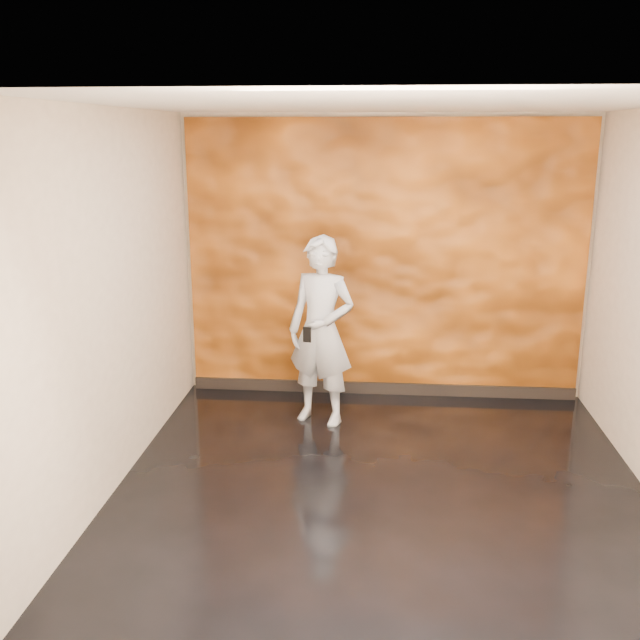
{
  "coord_description": "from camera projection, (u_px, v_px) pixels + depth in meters",
  "views": [
    {
      "loc": [
        -0.03,
        -5.03,
        2.62
      ],
      "look_at": [
        -0.53,
        0.69,
        1.1
      ],
      "focal_mm": 40.0,
      "sensor_mm": 36.0,
      "label": 1
    }
  ],
  "objects": [
    {
      "name": "baseboard",
      "position": [
        381.0,
        388.0,
        7.34
      ],
      "size": [
        3.9,
        0.04,
        0.12
      ],
      "primitive_type": "cube",
      "color": "black",
      "rests_on": "ground"
    },
    {
      "name": "feature_wall",
      "position": [
        384.0,
        261.0,
        7.04
      ],
      "size": [
        3.9,
        0.06,
        2.75
      ],
      "primitive_type": "cube",
      "color": "orange",
      "rests_on": "ground"
    },
    {
      "name": "room",
      "position": [
        385.0,
        306.0,
        5.15
      ],
      "size": [
        4.02,
        4.02,
        2.81
      ],
      "color": "black",
      "rests_on": "ground"
    },
    {
      "name": "man",
      "position": [
        321.0,
        331.0,
        6.46
      ],
      "size": [
        0.74,
        0.61,
        1.74
      ],
      "primitive_type": "imported",
      "rotation": [
        0.0,
        0.0,
        -0.35
      ],
      "color": "#9A9EA9",
      "rests_on": "ground"
    },
    {
      "name": "phone",
      "position": [
        307.0,
        335.0,
        6.23
      ],
      "size": [
        0.07,
        0.03,
        0.14
      ],
      "primitive_type": "cube",
      "rotation": [
        0.0,
        0.0,
        -0.23
      ],
      "color": "black",
      "rests_on": "man"
    }
  ]
}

